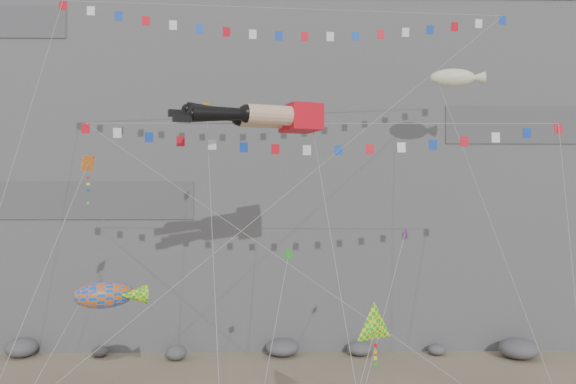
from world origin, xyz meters
name	(u,v)px	position (x,y,z in m)	size (l,w,h in m)	color
cliff	(281,74)	(0.00, 32.00, 25.00)	(80.00, 28.00, 50.00)	slate
talus_boulders	(282,348)	(0.00, 17.00, 0.60)	(60.00, 3.00, 1.20)	#57575C
legs_kite	(262,116)	(-1.17, 4.05, 16.70)	(9.50, 14.07, 20.99)	red
flag_banner_upper	(291,9)	(0.48, 7.60, 23.71)	(29.06, 12.49, 30.52)	red
flag_banner_lower	(323,124)	(2.15, 4.45, 16.36)	(26.05, 6.40, 20.89)	red
harlequin_kite	(88,165)	(-10.22, 2.93, 14.02)	(3.86, 8.52, 16.25)	#F91B31
fish_windsock	(104,295)	(-9.28, 2.67, 7.30)	(5.65, 7.81, 10.28)	#EA590B
delta_kite	(375,328)	(3.81, -2.60, 6.83)	(3.91, 5.02, 8.72)	yellow
blimp_windsock	(453,78)	(11.68, 11.90, 20.44)	(4.13, 13.67, 24.22)	#ECE6C2
small_kite_a	(207,113)	(-4.53, 6.70, 17.30)	(3.09, 14.38, 22.48)	orange
small_kite_b	(404,238)	(6.37, 3.36, 10.17)	(5.66, 10.14, 14.94)	purple
small_kite_c	(288,259)	(0.17, 2.21, 9.19)	(2.71, 10.62, 13.87)	green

